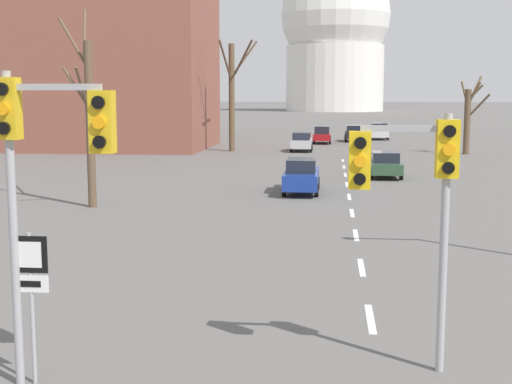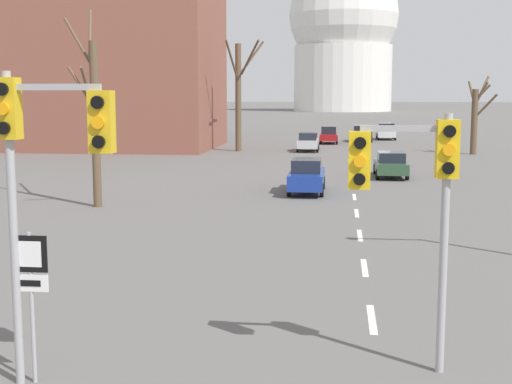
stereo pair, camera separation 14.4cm
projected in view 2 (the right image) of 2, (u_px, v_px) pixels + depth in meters
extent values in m
cube|color=silver|center=(372.00, 319.00, 15.01)|extent=(0.16, 2.00, 0.01)
cube|color=silver|center=(364.00, 268.00, 19.44)|extent=(0.16, 2.00, 0.01)
cube|color=silver|center=(360.00, 235.00, 23.87)|extent=(0.16, 2.00, 0.01)
cube|color=silver|center=(357.00, 213.00, 28.29)|extent=(0.16, 2.00, 0.01)
cube|color=silver|center=(354.00, 197.00, 32.72)|extent=(0.16, 2.00, 0.01)
cube|color=silver|center=(353.00, 185.00, 37.15)|extent=(0.16, 2.00, 0.01)
cube|color=silver|center=(351.00, 175.00, 41.58)|extent=(0.16, 2.00, 0.01)
cube|color=silver|center=(350.00, 167.00, 46.00)|extent=(0.16, 2.00, 0.01)
cube|color=silver|center=(349.00, 161.00, 50.43)|extent=(0.16, 2.00, 0.01)
cylinder|color=#9E9EA3|center=(14.00, 232.00, 11.36)|extent=(0.14, 0.14, 5.07)
cube|color=gold|center=(8.00, 108.00, 11.09)|extent=(0.36, 0.28, 0.96)
cylinder|color=black|center=(2.00, 89.00, 10.88)|extent=(0.20, 0.06, 0.20)
cylinder|color=orange|center=(3.00, 109.00, 10.92)|extent=(0.20, 0.06, 0.20)
cylinder|color=black|center=(4.00, 128.00, 10.96)|extent=(0.20, 0.06, 0.20)
cube|color=#9E9EA3|center=(53.00, 87.00, 10.96)|extent=(1.51, 0.10, 0.10)
cube|color=gold|center=(102.00, 122.00, 10.94)|extent=(0.36, 0.28, 0.96)
cylinder|color=black|center=(97.00, 102.00, 10.74)|extent=(0.20, 0.06, 0.20)
cylinder|color=orange|center=(98.00, 122.00, 10.78)|extent=(0.20, 0.06, 0.20)
cylinder|color=black|center=(99.00, 142.00, 10.82)|extent=(0.20, 0.06, 0.20)
cylinder|color=#9E9EA3|center=(444.00, 246.00, 11.87)|extent=(0.14, 0.14, 4.40)
cube|color=yellow|center=(447.00, 149.00, 11.65)|extent=(0.36, 0.28, 0.96)
cylinder|color=black|center=(450.00, 131.00, 11.44)|extent=(0.20, 0.06, 0.20)
cylinder|color=orange|center=(449.00, 150.00, 11.49)|extent=(0.20, 0.06, 0.20)
cylinder|color=black|center=(448.00, 168.00, 11.53)|extent=(0.20, 0.06, 0.20)
cube|color=#9E9EA3|center=(404.00, 129.00, 11.69)|extent=(1.42, 0.10, 0.10)
cube|color=yellow|center=(359.00, 160.00, 11.84)|extent=(0.36, 0.28, 0.96)
cylinder|color=black|center=(360.00, 143.00, 11.64)|extent=(0.20, 0.06, 0.20)
cylinder|color=orange|center=(360.00, 161.00, 11.68)|extent=(0.20, 0.06, 0.20)
cylinder|color=black|center=(359.00, 179.00, 11.72)|extent=(0.20, 0.06, 0.20)
cylinder|color=#9E9EA3|center=(32.00, 308.00, 11.56)|extent=(0.07, 0.07, 2.52)
cube|color=black|center=(29.00, 254.00, 11.42)|extent=(0.60, 0.03, 0.60)
cube|color=white|center=(29.00, 254.00, 11.40)|extent=(0.42, 0.01, 0.42)
cube|color=white|center=(30.00, 283.00, 11.48)|extent=(0.60, 0.03, 0.28)
cube|color=black|center=(30.00, 283.00, 11.46)|extent=(0.36, 0.01, 0.10)
cube|color=#B7B7BC|center=(308.00, 143.00, 58.49)|extent=(1.67, 3.95, 0.64)
cube|color=#1E232D|center=(308.00, 136.00, 58.21)|extent=(1.42, 1.90, 0.59)
cylinder|color=black|center=(299.00, 146.00, 59.83)|extent=(0.18, 0.65, 0.65)
cylinder|color=black|center=(318.00, 146.00, 59.65)|extent=(0.18, 0.65, 0.65)
cylinder|color=black|center=(298.00, 148.00, 57.42)|extent=(0.18, 0.65, 0.65)
cylinder|color=black|center=(317.00, 149.00, 57.24)|extent=(0.18, 0.65, 0.65)
cube|color=silver|center=(386.00, 133.00, 73.47)|extent=(1.81, 4.00, 0.73)
cube|color=#1E232D|center=(386.00, 126.00, 73.18)|extent=(1.54, 1.92, 0.66)
cylinder|color=black|center=(377.00, 136.00, 74.84)|extent=(0.18, 0.61, 0.61)
cylinder|color=black|center=(393.00, 136.00, 74.64)|extent=(0.18, 0.61, 0.61)
cylinder|color=black|center=(378.00, 137.00, 72.40)|extent=(0.18, 0.61, 0.61)
cylinder|color=black|center=(395.00, 137.00, 72.20)|extent=(0.18, 0.61, 0.61)
cube|color=black|center=(362.00, 134.00, 70.37)|extent=(1.88, 3.93, 0.73)
cube|color=#1E232D|center=(362.00, 128.00, 70.09)|extent=(1.60, 1.89, 0.55)
cylinder|color=black|center=(352.00, 137.00, 71.72)|extent=(0.18, 0.68, 0.68)
cylinder|color=black|center=(370.00, 137.00, 71.52)|extent=(0.18, 0.68, 0.68)
cylinder|color=black|center=(353.00, 139.00, 69.32)|extent=(0.18, 0.68, 0.68)
cylinder|color=black|center=(371.00, 139.00, 69.12)|extent=(0.18, 0.68, 0.68)
cube|color=maroon|center=(329.00, 137.00, 67.66)|extent=(1.62, 4.10, 0.59)
cube|color=#1E232D|center=(329.00, 130.00, 67.37)|extent=(1.38, 1.97, 0.72)
cylinder|color=black|center=(321.00, 139.00, 69.04)|extent=(0.18, 0.70, 0.70)
cylinder|color=black|center=(337.00, 139.00, 68.86)|extent=(0.18, 0.70, 0.70)
cylinder|color=black|center=(320.00, 141.00, 66.54)|extent=(0.18, 0.70, 0.70)
cylinder|color=black|center=(337.00, 141.00, 66.36)|extent=(0.18, 0.70, 0.70)
cube|color=#2D4C33|center=(391.00, 167.00, 40.44)|extent=(1.72, 4.27, 0.59)
cube|color=#1E232D|center=(391.00, 157.00, 40.15)|extent=(1.46, 2.05, 0.56)
cylinder|color=black|center=(375.00, 169.00, 41.87)|extent=(0.18, 0.61, 0.61)
cylinder|color=black|center=(403.00, 169.00, 41.68)|extent=(0.18, 0.61, 0.61)
cylinder|color=black|center=(377.00, 174.00, 39.27)|extent=(0.18, 0.61, 0.61)
cylinder|color=black|center=(407.00, 175.00, 39.08)|extent=(0.18, 0.61, 0.61)
cube|color=navy|center=(307.00, 179.00, 34.11)|extent=(1.60, 4.56, 0.72)
cube|color=#1E232D|center=(307.00, 165.00, 33.80)|extent=(1.36, 2.19, 0.61)
cylinder|color=black|center=(293.00, 182.00, 35.64)|extent=(0.18, 0.63, 0.63)
cylinder|color=black|center=(323.00, 183.00, 35.47)|extent=(0.18, 0.63, 0.63)
cylinder|color=black|center=(289.00, 190.00, 32.86)|extent=(0.18, 0.63, 0.63)
cylinder|color=black|center=(322.00, 190.00, 32.68)|extent=(0.18, 0.63, 0.63)
cylinder|color=brown|center=(238.00, 98.00, 58.17)|extent=(0.49, 0.49, 8.72)
cylinder|color=brown|center=(251.00, 59.00, 57.96)|extent=(2.12, 0.88, 2.96)
cylinder|color=brown|center=(232.00, 60.00, 56.54)|extent=(0.72, 2.70, 3.11)
cylinder|color=brown|center=(250.00, 57.00, 56.11)|extent=(1.98, 3.37, 2.67)
cylinder|color=brown|center=(474.00, 122.00, 55.34)|extent=(0.50, 0.50, 5.05)
cylinder|color=brown|center=(482.00, 90.00, 55.52)|extent=(1.30, 1.41, 2.27)
cylinder|color=brown|center=(483.00, 93.00, 54.92)|extent=(1.19, 0.28, 1.31)
cylinder|color=brown|center=(472.00, 94.00, 55.60)|extent=(0.49, 1.27, 1.97)
cylinder|color=brown|center=(481.00, 94.00, 54.80)|extent=(0.97, 0.57, 1.84)
cylinder|color=brown|center=(486.00, 106.00, 54.74)|extent=(1.62, 0.91, 1.93)
cylinder|color=brown|center=(95.00, 125.00, 29.47)|extent=(0.35, 0.35, 6.85)
cylinder|color=brown|center=(81.00, 87.00, 29.71)|extent=(1.47, 0.95, 1.74)
cylinder|color=brown|center=(90.00, 34.00, 30.34)|extent=(1.02, 2.85, 2.39)
cylinder|color=brown|center=(78.00, 42.00, 29.71)|extent=(1.72, 1.46, 2.15)
cylinder|color=brown|center=(88.00, 92.00, 28.50)|extent=(0.17, 1.67, 1.97)
cylinder|color=silver|center=(343.00, 78.00, 191.76)|extent=(26.16, 26.16, 17.44)
sphere|color=silver|center=(344.00, 15.00, 189.47)|extent=(29.06, 29.06, 29.06)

